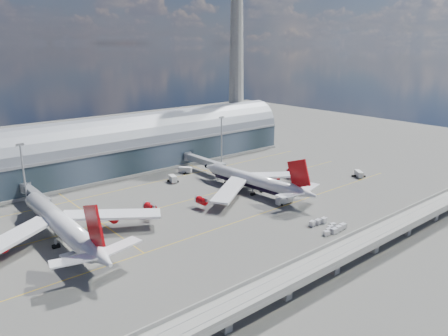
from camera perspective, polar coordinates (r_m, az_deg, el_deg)
ground at (r=164.58m, az=-1.49°, el=-6.29°), size 500.00×500.00×0.00m
taxi_lines at (r=181.25m, az=-5.86°, el=-4.23°), size 200.00×80.12×0.01m
terminal at (r=224.74m, az=-14.02°, el=2.37°), size 200.00×30.00×28.00m
control_tower at (r=270.80m, az=1.64°, el=13.70°), size 19.00×19.00×103.00m
guideway at (r=127.84m, az=14.34°, el=-11.06°), size 220.00×8.50×7.20m
floodlight_mast_left at (r=186.48m, az=-24.70°, el=-0.67°), size 3.00×0.70×25.70m
floodlight_mast_right at (r=231.71m, az=-0.32°, el=3.83°), size 3.00×0.70×25.70m
airliner_left at (r=149.98m, az=-20.33°, el=-7.01°), size 69.16×72.61×22.17m
airliner_right at (r=188.50m, az=3.96°, el=-1.71°), size 60.66×63.41×20.11m
jet_bridge_left at (r=187.70m, az=-23.56°, el=-3.14°), size 4.40×28.00×7.25m
jet_bridge_right at (r=221.07m, az=-2.90°, el=0.96°), size 4.40×32.00×7.25m
service_truck_1 at (r=138.17m, az=-19.44°, el=-11.09°), size 5.56×2.90×3.17m
service_truck_2 at (r=177.88m, az=7.88°, el=-4.20°), size 7.92×2.83×2.82m
service_truck_3 at (r=220.77m, az=17.19°, el=-0.75°), size 5.58×6.39×2.99m
service_truck_4 at (r=204.58m, az=-6.70°, el=-1.41°), size 3.87×5.92×3.16m
service_truck_5 at (r=218.49m, az=-5.10°, el=-0.24°), size 5.85×6.50×3.07m
cargo_train_0 at (r=156.56m, az=14.73°, el=-7.67°), size 8.31×2.47×1.83m
cargo_train_1 at (r=155.52m, az=13.64°, el=-7.80°), size 9.59×4.90×1.62m
cargo_train_2 at (r=160.38m, az=12.18°, el=-6.91°), size 8.37×2.84×1.84m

